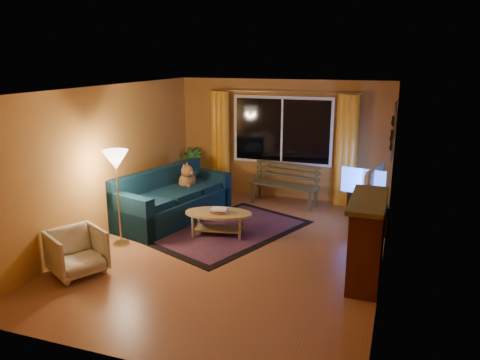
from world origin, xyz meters
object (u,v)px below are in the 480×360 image
(armchair, at_px, (77,250))
(floor_lamp, at_px, (118,198))
(coffee_table, at_px, (219,224))
(sofa, at_px, (173,196))
(tv_console, at_px, (367,211))
(bench, at_px, (284,195))

(armchair, height_order, floor_lamp, floor_lamp)
(coffee_table, bearing_deg, floor_lamp, -146.61)
(sofa, distance_m, floor_lamp, 1.38)
(armchair, relative_size, tv_console, 0.56)
(sofa, xyz_separation_m, armchair, (-0.26, -2.41, -0.11))
(bench, bearing_deg, tv_console, -12.14)
(sofa, xyz_separation_m, tv_console, (3.40, 0.91, -0.20))
(floor_lamp, relative_size, coffee_table, 1.37)
(sofa, distance_m, tv_console, 3.52)
(floor_lamp, distance_m, coffee_table, 1.71)
(armchair, distance_m, tv_console, 4.94)
(floor_lamp, distance_m, tv_console, 4.32)
(bench, height_order, tv_console, tv_console)
(bench, distance_m, tv_console, 1.82)
(coffee_table, height_order, tv_console, tv_console)
(bench, xyz_separation_m, floor_lamp, (-1.97, -2.90, 0.57))
(bench, height_order, floor_lamp, floor_lamp)
(bench, bearing_deg, floor_lamp, -114.92)
(floor_lamp, height_order, coffee_table, floor_lamp)
(sofa, bearing_deg, tv_console, 30.65)
(tv_console, bearing_deg, coffee_table, -170.60)
(bench, bearing_deg, armchair, -106.78)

